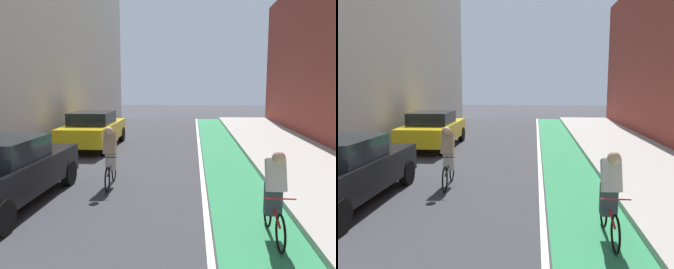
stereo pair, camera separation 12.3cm
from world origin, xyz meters
TOP-DOWN VIEW (x-y plane):
  - ground_plane at (0.00, 12.28)m, footprint 71.63×71.63m
  - bike_lane_paint at (2.79, 14.28)m, footprint 1.60×32.56m
  - lane_divider_stripe at (1.89, 14.28)m, footprint 0.12×32.56m
  - sidewalk_right at (5.34, 14.28)m, footprint 3.48×32.56m
  - parked_sedan_black at (-2.55, 10.70)m, footprint 1.95×4.38m
  - parked_sedan_yellow_cab at (-2.54, 17.89)m, footprint 1.90×4.57m
  - cyclist_mid at (3.02, 9.36)m, footprint 0.48×1.68m
  - cyclist_trailing at (-0.54, 12.32)m, footprint 0.48×1.70m

SIDE VIEW (x-z plane):
  - ground_plane at x=0.00m, z-range 0.00..0.00m
  - bike_lane_paint at x=2.79m, z-range 0.00..0.00m
  - lane_divider_stripe at x=1.89m, z-range 0.00..0.00m
  - sidewalk_right at x=5.34m, z-range 0.00..0.14m
  - parked_sedan_black at x=-2.55m, z-range 0.02..1.55m
  - parked_sedan_yellow_cab at x=-2.54m, z-range 0.02..1.55m
  - cyclist_mid at x=3.02m, z-range 0.01..1.60m
  - cyclist_trailing at x=-0.54m, z-range 0.04..1.65m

